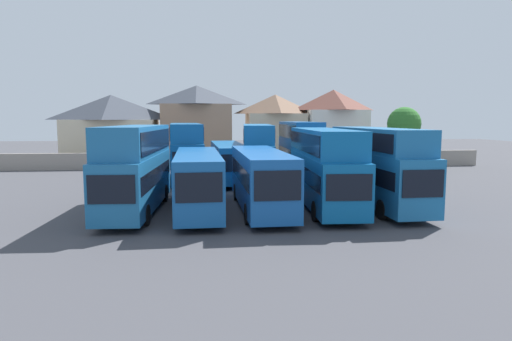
{
  "coord_description": "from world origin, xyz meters",
  "views": [
    {
      "loc": [
        -3.07,
        -26.05,
        5.46
      ],
      "look_at": [
        0.0,
        3.0,
        2.06
      ],
      "focal_mm": 31.3,
      "sensor_mm": 36.0,
      "label": 1
    }
  ],
  "objects": [
    {
      "name": "ground",
      "position": [
        0.0,
        18.0,
        0.0
      ],
      "size": [
        140.0,
        140.0,
        0.0
      ],
      "primitive_type": "plane",
      "color": "#424247"
    },
    {
      "name": "depot_boundary_wall",
      "position": [
        0.0,
        23.08,
        0.9
      ],
      "size": [
        56.0,
        0.5,
        1.8
      ],
      "primitive_type": "cube",
      "color": "gray",
      "rests_on": "ground"
    },
    {
      "name": "bus_1",
      "position": [
        -7.32,
        0.32,
        2.84
      ],
      "size": [
        3.0,
        10.95,
        5.05
      ],
      "rotation": [
        0.0,
        0.0,
        -1.62
      ],
      "color": "#1D639A",
      "rests_on": "ground"
    },
    {
      "name": "bus_2",
      "position": [
        -3.74,
        0.03,
        1.98
      ],
      "size": [
        2.86,
        11.23,
        3.48
      ],
      "rotation": [
        0.0,
        0.0,
        -1.54
      ],
      "color": "#16559B",
      "rests_on": "ground"
    },
    {
      "name": "bus_3",
      "position": [
        -0.02,
        0.04,
        2.02
      ],
      "size": [
        2.84,
        11.39,
        3.55
      ],
      "rotation": [
        0.0,
        0.0,
        -1.55
      ],
      "color": "#1654A2",
      "rests_on": "ground"
    },
    {
      "name": "bus_4",
      "position": [
        3.91,
        0.39,
        2.72
      ],
      "size": [
        3.1,
        11.47,
        4.83
      ],
      "rotation": [
        0.0,
        0.0,
        -1.62
      ],
      "color": "#0C5A9B",
      "rests_on": "ground"
    },
    {
      "name": "bus_5",
      "position": [
        7.29,
        0.49,
        2.75
      ],
      "size": [
        2.75,
        11.38,
        4.89
      ],
      "rotation": [
        0.0,
        0.0,
        -1.55
      ],
      "color": "#1A649D",
      "rests_on": "ground"
    },
    {
      "name": "bus_6",
      "position": [
        -5.09,
        12.99,
        2.84
      ],
      "size": [
        3.41,
        12.15,
        5.04
      ],
      "rotation": [
        0.0,
        0.0,
        -1.5
      ],
      "color": "#125893",
      "rests_on": "ground"
    },
    {
      "name": "bus_7",
      "position": [
        -1.39,
        13.04,
        1.87
      ],
      "size": [
        3.0,
        12.04,
        3.26
      ],
      "rotation": [
        0.0,
        0.0,
        -1.52
      ],
      "color": "#135EA1",
      "rests_on": "ground"
    },
    {
      "name": "bus_8",
      "position": [
        1.18,
        13.11,
        2.78
      ],
      "size": [
        3.3,
        11.97,
        4.94
      ],
      "rotation": [
        0.0,
        0.0,
        -1.65
      ],
      "color": "#1565A5",
      "rests_on": "ground"
    },
    {
      "name": "bus_9",
      "position": [
        5.05,
        13.19,
        2.91
      ],
      "size": [
        2.65,
        10.3,
        5.18
      ],
      "rotation": [
        0.0,
        0.0,
        -1.59
      ],
      "color": "#165BA3",
      "rests_on": "ground"
    },
    {
      "name": "house_terrace_left",
      "position": [
        -14.88,
        30.25,
        4.26
      ],
      "size": [
        11.13,
        7.44,
        8.33
      ],
      "color": "beige",
      "rests_on": "ground"
    },
    {
      "name": "house_terrace_centre",
      "position": [
        -4.55,
        31.0,
        4.88
      ],
      "size": [
        8.96,
        6.48,
        9.59
      ],
      "color": "#9E7A60",
      "rests_on": "ground"
    },
    {
      "name": "house_terrace_right",
      "position": [
        5.4,
        30.76,
        4.34
      ],
      "size": [
        7.49,
        6.97,
        8.51
      ],
      "color": "#C6B293",
      "rests_on": "ground"
    },
    {
      "name": "house_terrace_far_right",
      "position": [
        12.83,
        30.19,
        4.66
      ],
      "size": [
        7.6,
        8.01,
        9.13
      ],
      "color": "silver",
      "rests_on": "ground"
    },
    {
      "name": "tree_left_of_lot",
      "position": [
        18.24,
        21.08,
        4.88
      ],
      "size": [
        3.63,
        3.63,
        6.74
      ],
      "color": "brown",
      "rests_on": "ground"
    }
  ]
}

